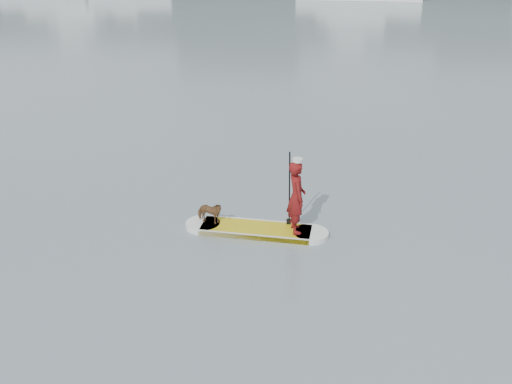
# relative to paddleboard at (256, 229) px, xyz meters

# --- Properties ---
(ground) EXTENTS (140.00, 140.00, 0.00)m
(ground) POSITION_rel_paddleboard_xyz_m (1.67, 2.39, -0.06)
(ground) COLOR slate
(ground) RESTS_ON ground
(paddleboard) EXTENTS (3.29, 0.98, 0.12)m
(paddleboard) POSITION_rel_paddleboard_xyz_m (0.00, 0.00, 0.00)
(paddleboard) COLOR gold
(paddleboard) RESTS_ON ground
(paddler) EXTENTS (0.55, 0.69, 1.67)m
(paddler) POSITION_rel_paddleboard_xyz_m (0.90, -0.06, 0.89)
(paddler) COLOR maroon
(paddler) RESTS_ON paddleboard
(white_cap) EXTENTS (0.22, 0.22, 0.07)m
(white_cap) POSITION_rel_paddleboard_xyz_m (0.90, -0.06, 1.76)
(white_cap) COLOR silver
(white_cap) RESTS_ON paddler
(dog) EXTENTS (0.68, 0.41, 0.54)m
(dog) POSITION_rel_paddleboard_xyz_m (-1.08, 0.08, 0.33)
(dog) COLOR #59311E
(dog) RESTS_ON paddleboard
(paddle) EXTENTS (0.10, 0.30, 2.00)m
(paddle) POSITION_rel_paddleboard_xyz_m (0.73, 0.22, 0.74)
(paddle) COLOR black
(paddle) RESTS_ON ground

